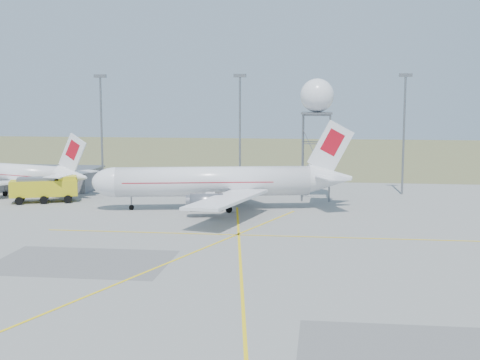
# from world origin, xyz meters

# --- Properties ---
(ground) EXTENTS (400.00, 400.00, 0.00)m
(ground) POSITION_xyz_m (0.00, 0.00, 0.00)
(ground) COLOR gray
(ground) RESTS_ON ground
(grass_strip) EXTENTS (400.00, 120.00, 0.03)m
(grass_strip) POSITION_xyz_m (0.00, 140.00, 0.01)
(grass_strip) COLOR #5B6638
(grass_strip) RESTS_ON ground
(building_grey) EXTENTS (19.00, 10.00, 3.90)m
(building_grey) POSITION_xyz_m (-45.00, 64.00, 1.97)
(building_grey) COLOR gray
(building_grey) RESTS_ON ground
(mast_a) EXTENTS (2.20, 0.50, 20.50)m
(mast_a) POSITION_xyz_m (-35.00, 66.00, 12.07)
(mast_a) COLOR slate
(mast_a) RESTS_ON ground
(mast_b) EXTENTS (2.20, 0.50, 20.50)m
(mast_b) POSITION_xyz_m (-10.00, 66.00, 12.07)
(mast_b) COLOR slate
(mast_b) RESTS_ON ground
(mast_c) EXTENTS (2.20, 0.50, 20.50)m
(mast_c) POSITION_xyz_m (18.00, 66.00, 12.07)
(mast_c) COLOR slate
(mast_c) RESTS_ON ground
(airliner_main) EXTENTS (38.98, 37.37, 13.31)m
(airliner_main) POSITION_xyz_m (-11.07, 47.75, 4.08)
(airliner_main) COLOR white
(airliner_main) RESTS_ON ground
(airliner_far) EXTENTS (31.05, 29.29, 10.82)m
(airliner_far) POSITION_xyz_m (-49.02, 58.55, 3.31)
(airliner_far) COLOR white
(airliner_far) RESTS_ON ground
(radar_tower) EXTENTS (5.40, 5.40, 19.55)m
(radar_tower) POSITION_xyz_m (3.38, 58.61, 10.97)
(radar_tower) COLOR slate
(radar_tower) RESTS_ON ground
(fire_truck) EXTENTS (10.89, 6.85, 4.13)m
(fire_truck) POSITION_xyz_m (-39.13, 50.55, 1.99)
(fire_truck) COLOR gold
(fire_truck) RESTS_ON ground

